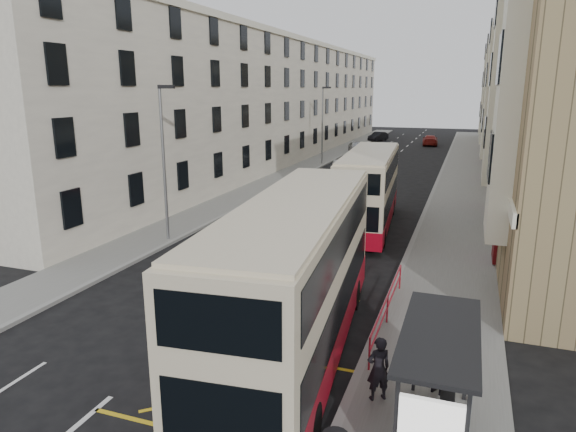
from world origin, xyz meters
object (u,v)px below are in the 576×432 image
at_px(double_decker_rear, 369,190).
at_px(car_silver, 356,147).
at_px(pedestrian_near, 378,369).
at_px(car_dark, 378,136).
at_px(street_lamp_far, 323,121).
at_px(car_red, 430,140).
at_px(white_van, 347,166).
at_px(bus_shelter, 444,372).
at_px(street_lamp_near, 164,155).
at_px(pedestrian_far, 439,367).
at_px(double_decker_front, 297,280).

bearing_deg(double_decker_rear, car_silver, 98.66).
xyz_separation_m(pedestrian_near, car_dark, (-11.92, 68.72, -0.32)).
relative_size(street_lamp_far, car_red, 1.59).
bearing_deg(car_dark, double_decker_rear, -62.22).
height_order(pedestrian_near, white_van, pedestrian_near).
bearing_deg(pedestrian_near, street_lamp_far, -105.81).
relative_size(car_dark, car_red, 0.84).
bearing_deg(double_decker_rear, bus_shelter, -79.11).
distance_m(street_lamp_far, car_red, 26.04).
xyz_separation_m(pedestrian_near, car_red, (-3.79, 64.85, -0.29)).
xyz_separation_m(street_lamp_far, double_decker_rear, (9.51, -23.70, -2.35)).
xyz_separation_m(street_lamp_near, white_van, (3.84, 25.07, -3.90)).
bearing_deg(car_red, double_decker_rear, 85.51).
height_order(double_decker_rear, pedestrian_far, double_decker_rear).
distance_m(double_decker_front, car_red, 63.27).
xyz_separation_m(street_lamp_far, pedestrian_far, (14.53, -40.03, -3.73)).
height_order(double_decker_front, car_red, double_decker_front).
height_order(bus_shelter, car_silver, bus_shelter).
distance_m(double_decker_front, car_silver, 51.82).
bearing_deg(white_van, double_decker_rear, -91.68).
distance_m(street_lamp_far, car_silver, 12.43).
bearing_deg(double_decker_front, car_red, 85.65).
distance_m(car_silver, car_dark, 16.14).
distance_m(bus_shelter, car_silver, 55.82).
bearing_deg(car_red, white_van, 74.59).
distance_m(pedestrian_near, pedestrian_far, 1.67).
height_order(white_van, car_dark, white_van).
height_order(street_lamp_far, white_van, street_lamp_far).
bearing_deg(pedestrian_far, car_dark, -54.95).
bearing_deg(street_lamp_near, white_van, 81.30).
bearing_deg(street_lamp_far, pedestrian_far, -70.05).
xyz_separation_m(double_decker_rear, white_van, (-5.67, 18.76, -1.55)).
relative_size(street_lamp_near, street_lamp_far, 1.00).
height_order(bus_shelter, double_decker_front, double_decker_front).
relative_size(white_van, car_silver, 1.23).
distance_m(double_decker_front, car_dark, 67.76).
height_order(street_lamp_near, car_dark, street_lamp_near).
relative_size(double_decker_rear, car_red, 2.27).
bearing_deg(bus_shelter, car_silver, 104.05).
xyz_separation_m(double_decker_rear, pedestrian_near, (3.57, -17.13, -1.27)).
xyz_separation_m(double_decker_rear, car_silver, (-8.36, 35.44, -1.55)).
height_order(street_lamp_near, car_silver, street_lamp_near).
height_order(double_decker_rear, car_dark, double_decker_rear).
bearing_deg(street_lamp_far, car_dark, 87.64).
relative_size(street_lamp_far, white_van, 1.51).
relative_size(street_lamp_far, car_dark, 1.89).
distance_m(double_decker_rear, car_red, 47.74).
height_order(street_lamp_far, car_silver, street_lamp_far).
bearing_deg(pedestrian_far, pedestrian_near, 52.80).
height_order(double_decker_rear, car_silver, double_decker_rear).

